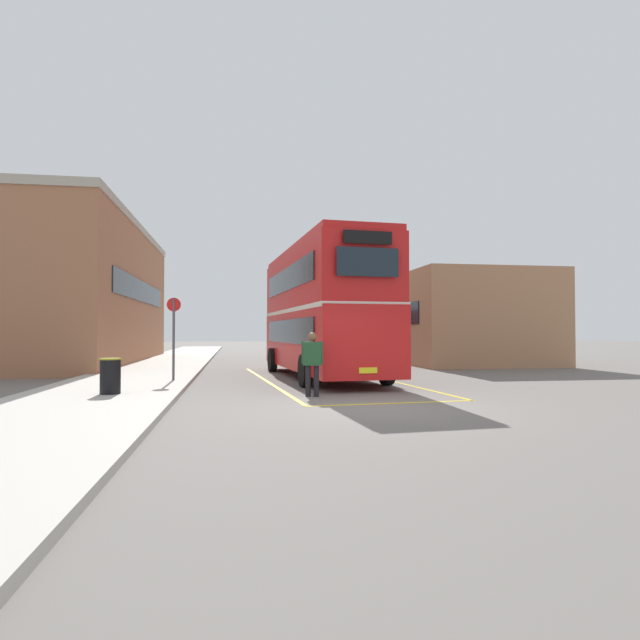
{
  "coord_description": "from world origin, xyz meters",
  "views": [
    {
      "loc": [
        -3.1,
        -11.54,
        1.68
      ],
      "look_at": [
        0.33,
        9.91,
        2.17
      ],
      "focal_mm": 29.74,
      "sensor_mm": 36.0,
      "label": 1
    }
  ],
  "objects_px": {
    "double_decker_bus": "(321,309)",
    "litter_bin": "(110,376)",
    "pedestrian_boarding": "(312,360)",
    "bus_stop_sign": "(174,330)",
    "single_deck_bus": "(346,333)"
  },
  "relations": [
    {
      "from": "litter_bin",
      "to": "bus_stop_sign",
      "type": "bearing_deg",
      "value": 72.54
    },
    {
      "from": "single_deck_bus",
      "to": "litter_bin",
      "type": "height_order",
      "value": "single_deck_bus"
    },
    {
      "from": "bus_stop_sign",
      "to": "pedestrian_boarding",
      "type": "bearing_deg",
      "value": -44.02
    },
    {
      "from": "pedestrian_boarding",
      "to": "double_decker_bus",
      "type": "bearing_deg",
      "value": 78.42
    },
    {
      "from": "litter_bin",
      "to": "double_decker_bus",
      "type": "bearing_deg",
      "value": 41.21
    },
    {
      "from": "bus_stop_sign",
      "to": "single_deck_bus",
      "type": "bearing_deg",
      "value": 61.03
    },
    {
      "from": "bus_stop_sign",
      "to": "litter_bin",
      "type": "bearing_deg",
      "value": -107.46
    },
    {
      "from": "double_decker_bus",
      "to": "single_deck_bus",
      "type": "bearing_deg",
      "value": 74.71
    },
    {
      "from": "pedestrian_boarding",
      "to": "bus_stop_sign",
      "type": "distance_m",
      "value": 5.51
    },
    {
      "from": "pedestrian_boarding",
      "to": "litter_bin",
      "type": "distance_m",
      "value": 5.07
    },
    {
      "from": "double_decker_bus",
      "to": "pedestrian_boarding",
      "type": "xyz_separation_m",
      "value": [
        -1.16,
        -5.66,
        -1.55
      ]
    },
    {
      "from": "double_decker_bus",
      "to": "litter_bin",
      "type": "bearing_deg",
      "value": -138.79
    },
    {
      "from": "double_decker_bus",
      "to": "litter_bin",
      "type": "distance_m",
      "value": 8.48
    },
    {
      "from": "double_decker_bus",
      "to": "pedestrian_boarding",
      "type": "bearing_deg",
      "value": -101.58
    },
    {
      "from": "single_deck_bus",
      "to": "double_decker_bus",
      "type": "bearing_deg",
      "value": -105.29
    }
  ]
}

